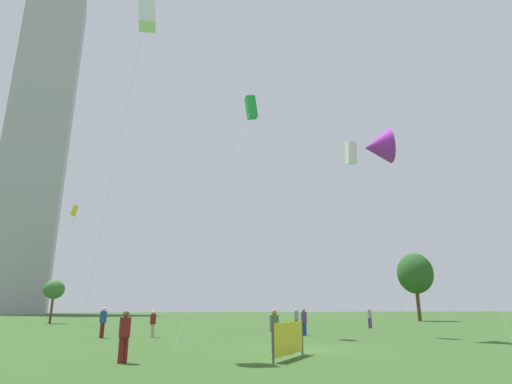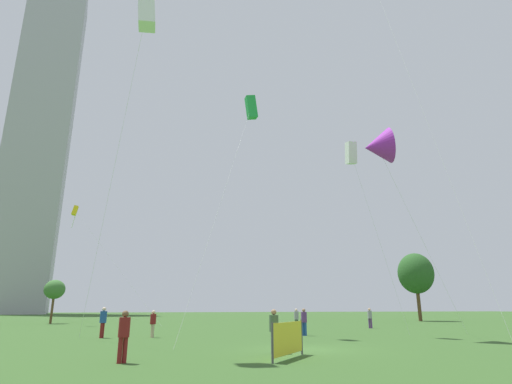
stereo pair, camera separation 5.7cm
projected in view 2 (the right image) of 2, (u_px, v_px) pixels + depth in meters
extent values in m
plane|color=#335623|center=(303.00, 350.00, 18.83)|extent=(280.00, 280.00, 0.00)
cylinder|color=#593372|center=(369.00, 323.00, 37.64)|extent=(0.16, 0.16, 0.87)
cylinder|color=#593372|center=(371.00, 323.00, 37.56)|extent=(0.16, 0.16, 0.87)
cylinder|color=gray|center=(370.00, 315.00, 37.81)|extent=(0.40, 0.40, 0.69)
sphere|color=tan|center=(369.00, 309.00, 37.94)|extent=(0.23, 0.23, 0.23)
cylinder|color=#1E478C|center=(306.00, 329.00, 27.91)|extent=(0.16, 0.16, 0.87)
cylinder|color=#1E478C|center=(303.00, 329.00, 28.00)|extent=(0.16, 0.16, 0.87)
cylinder|color=#593372|center=(304.00, 317.00, 28.17)|extent=(0.40, 0.40, 0.68)
sphere|color=#997051|center=(304.00, 310.00, 28.29)|extent=(0.23, 0.23, 0.23)
cylinder|color=#2D2D33|center=(273.00, 343.00, 17.27)|extent=(0.16, 0.16, 0.87)
cylinder|color=#2D2D33|center=(275.00, 342.00, 17.41)|extent=(0.16, 0.16, 0.87)
cylinder|color=#3F593F|center=(274.00, 323.00, 17.55)|extent=(0.40, 0.40, 0.69)
sphere|color=#997051|center=(274.00, 312.00, 17.67)|extent=(0.24, 0.24, 0.24)
cylinder|color=maroon|center=(125.00, 350.00, 14.38)|extent=(0.16, 0.16, 0.86)
cylinder|color=maroon|center=(120.00, 350.00, 14.27)|extent=(0.16, 0.16, 0.86)
cylinder|color=maroon|center=(124.00, 327.00, 14.53)|extent=(0.39, 0.39, 0.68)
sphere|color=brown|center=(125.00, 314.00, 14.66)|extent=(0.23, 0.23, 0.23)
cylinder|color=tan|center=(153.00, 331.00, 26.22)|extent=(0.15, 0.15, 0.81)
cylinder|color=tan|center=(152.00, 331.00, 26.36)|extent=(0.15, 0.15, 0.81)
cylinder|color=maroon|center=(153.00, 319.00, 26.48)|extent=(0.37, 0.37, 0.64)
sphere|color=beige|center=(154.00, 312.00, 26.60)|extent=(0.22, 0.22, 0.22)
cylinder|color=maroon|center=(103.00, 330.00, 25.99)|extent=(0.17, 0.17, 0.91)
cylinder|color=maroon|center=(101.00, 331.00, 25.81)|extent=(0.17, 0.17, 0.91)
cylinder|color=#1E478C|center=(103.00, 317.00, 26.12)|extent=(0.42, 0.42, 0.72)
sphere|color=beige|center=(104.00, 309.00, 26.25)|extent=(0.25, 0.25, 0.25)
cylinder|color=#3F593F|center=(297.00, 325.00, 35.12)|extent=(0.16, 0.16, 0.85)
cylinder|color=#3F593F|center=(296.00, 325.00, 35.02)|extent=(0.16, 0.16, 0.85)
cylinder|color=gray|center=(296.00, 315.00, 35.27)|extent=(0.39, 0.39, 0.67)
sphere|color=beige|center=(296.00, 310.00, 35.40)|extent=(0.23, 0.23, 0.23)
cylinder|color=silver|center=(424.00, 243.00, 29.20)|extent=(8.24, 3.53, 12.58)
cone|color=purple|center=(377.00, 147.00, 28.32)|extent=(2.58, 2.92, 2.62)
cylinder|color=silver|center=(222.00, 197.00, 25.47)|extent=(5.50, 8.00, 16.99)
cube|color=green|center=(251.00, 107.00, 32.13)|extent=(1.00, 0.89, 1.92)
cylinder|color=silver|center=(110.00, 189.00, 24.07)|extent=(3.13, 10.31, 17.17)
cube|color=white|center=(147.00, 11.00, 21.93)|extent=(1.04, 1.09, 2.28)
cylinder|color=silver|center=(379.00, 239.00, 29.77)|extent=(3.38, 0.35, 13.25)
cube|color=white|center=(351.00, 153.00, 31.34)|extent=(0.77, 1.01, 1.82)
cylinder|color=silver|center=(115.00, 264.00, 43.47)|extent=(10.33, 5.63, 12.48)
cube|color=yellow|center=(75.00, 210.00, 46.61)|extent=(0.63, 0.67, 1.22)
cylinder|color=white|center=(74.00, 220.00, 46.29)|extent=(0.33, 0.41, 1.70)
cylinder|color=silver|center=(411.00, 79.00, 27.27)|extent=(0.95, 11.10, 33.03)
cylinder|color=brown|center=(419.00, 303.00, 57.19)|extent=(0.48, 0.48, 4.78)
ellipsoid|color=#285623|center=(416.00, 273.00, 58.30)|extent=(4.92, 4.92, 5.65)
cylinder|color=brown|center=(52.00, 310.00, 48.36)|extent=(0.28, 0.28, 3.08)
ellipsoid|color=#3D7033|center=(55.00, 289.00, 49.00)|extent=(2.38, 2.38, 2.24)
cube|color=#A8A8AD|center=(40.00, 136.00, 124.47)|extent=(19.12, 20.74, 103.75)
cylinder|color=#4C4C4C|center=(272.00, 343.00, 14.33)|extent=(0.08, 0.08, 1.37)
cylinder|color=#4C4C4C|center=(302.00, 337.00, 17.07)|extent=(0.08, 0.08, 1.37)
cube|color=yellow|center=(288.00, 338.00, 15.71)|extent=(1.99, 2.47, 1.17)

